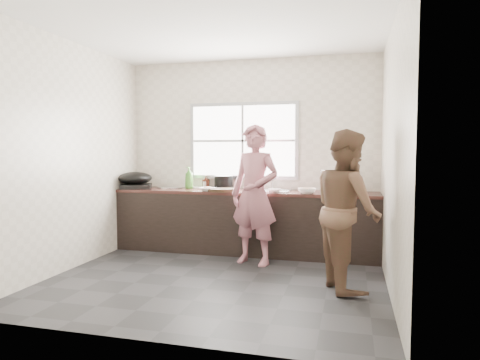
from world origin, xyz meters
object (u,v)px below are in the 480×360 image
(burner, at_px, (136,186))
(cutting_board, at_px, (222,190))
(black_pot, at_px, (224,182))
(bottle_green, at_px, (189,178))
(bottle_brown_tall, at_px, (206,182))
(bottle_brown_short, at_px, (221,183))
(bowl_mince, at_px, (208,189))
(dish_rack, at_px, (340,182))
(woman, at_px, (255,199))
(pot_lid_right, at_px, (166,187))
(glass_jar, at_px, (205,185))
(person_side, at_px, (347,209))
(wok, at_px, (135,178))
(bowl_held, at_px, (275,190))
(pot_lid_left, at_px, (175,188))
(bowl_crabs, at_px, (307,191))
(plate_food, at_px, (197,187))

(burner, bearing_deg, cutting_board, -4.60)
(black_pot, bearing_deg, cutting_board, -77.72)
(bottle_green, bearing_deg, cutting_board, -24.17)
(bottle_brown_tall, xyz_separation_m, bottle_brown_short, (0.23, 0.00, -0.00))
(bowl_mince, height_order, dish_rack, dish_rack)
(bottle_brown_short, bearing_deg, bowl_mince, -96.90)
(black_pot, bearing_deg, bottle_green, -175.38)
(woman, bearing_deg, pot_lid_right, 172.34)
(glass_jar, bearing_deg, woman, -39.76)
(person_side, relative_size, bottle_brown_tall, 9.42)
(burner, xyz_separation_m, wok, (0.00, -0.03, 0.12))
(black_pot, height_order, bottle_green, bottle_green)
(pot_lid_right, bearing_deg, bowl_held, -11.36)
(pot_lid_right, bearing_deg, bowl_mince, -23.71)
(burner, height_order, pot_lid_left, burner)
(bowl_mince, relative_size, bottle_green, 0.63)
(cutting_board, relative_size, bottle_green, 1.23)
(bowl_held, distance_m, bottle_brown_tall, 1.18)
(bowl_crabs, relative_size, dish_rack, 0.46)
(cutting_board, relative_size, pot_lid_right, 1.49)
(bowl_crabs, distance_m, bowl_held, 0.42)
(bottle_brown_short, height_order, pot_lid_right, bottle_brown_short)
(pot_lid_right, bearing_deg, person_side, -27.57)
(dish_rack, bearing_deg, cutting_board, 158.08)
(person_side, xyz_separation_m, glass_jar, (-2.04, 1.45, 0.10))
(woman, xyz_separation_m, wok, (-1.88, 0.46, 0.20))
(pot_lid_right, bearing_deg, burner, -152.57)
(woman, xyz_separation_m, cutting_board, (-0.54, 0.38, 0.07))
(bowl_crabs, xyz_separation_m, pot_lid_right, (-2.12, 0.34, -0.02))
(cutting_board, bearing_deg, plate_food, 141.60)
(wok, height_order, pot_lid_right, wok)
(woman, xyz_separation_m, bottle_brown_short, (-0.68, 0.78, 0.14))
(bottle_brown_short, bearing_deg, cutting_board, -71.27)
(black_pot, bearing_deg, pot_lid_left, -179.85)
(cutting_board, bearing_deg, person_side, -32.76)
(bottle_brown_short, bearing_deg, pot_lid_right, -173.19)
(black_pot, distance_m, bottle_brown_short, 0.12)
(woman, distance_m, burner, 1.95)
(cutting_board, xyz_separation_m, bottle_brown_short, (-0.14, 0.40, 0.07))
(bowl_held, bearing_deg, pot_lid_left, 167.74)
(woman, relative_size, pot_lid_left, 7.35)
(bowl_mince, bearing_deg, bowl_held, 0.00)
(glass_jar, bearing_deg, bottle_brown_tall, 66.82)
(plate_food, distance_m, glass_jar, 0.14)
(person_side, xyz_separation_m, bowl_mince, (-1.85, 1.03, 0.07))
(bowl_crabs, height_order, glass_jar, glass_jar)
(bowl_held, bearing_deg, wok, 176.81)
(pot_lid_left, bearing_deg, black_pot, 0.15)
(cutting_board, bearing_deg, bottle_brown_short, 108.73)
(burner, bearing_deg, plate_food, 19.38)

